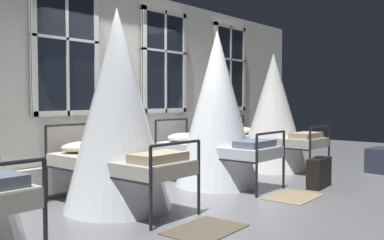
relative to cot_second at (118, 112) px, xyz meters
The scene contains 10 objects.
ground 1.51m from the cot_second, 14.69° to the right, with size 18.40×18.40×0.00m, color slate.
back_wall_with_windows 1.53m from the cot_second, 50.57° to the left, with size 10.20×0.10×3.00m, color silver.
window_bank 1.40m from the cot_second, 47.44° to the left, with size 6.70×0.10×2.73m.
cot_second is the anchor object (origin of this frame).
cot_third 1.91m from the cot_second, ahead, with size 1.29×1.91×2.37m.
cot_fourth 3.75m from the cot_second, ahead, with size 1.29×1.91×2.18m.
rug_second 1.77m from the cot_second, 90.12° to the right, with size 0.80×0.56×0.01m, color brown.
rug_third 2.59m from the cot_second, 35.37° to the right, with size 0.80×0.56×0.01m, color #8E7A5B.
suitcase_dark 3.17m from the cot_second, 26.27° to the right, with size 0.58×0.26×0.47m.
travel_trunk 5.10m from the cot_second, 19.27° to the right, with size 0.64×0.40×0.44m, color #2D3342.
Camera 1 is at (-4.22, -3.70, 1.30)m, focal length 39.72 mm.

